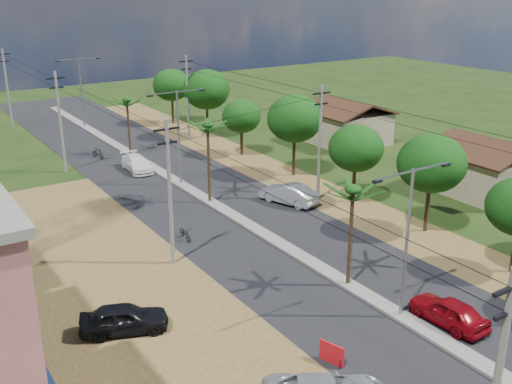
% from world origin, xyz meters
% --- Properties ---
extents(ground, '(160.00, 160.00, 0.00)m').
position_xyz_m(ground, '(0.00, 0.00, 0.00)').
color(ground, black).
rests_on(ground, ground).
extents(road, '(12.00, 110.00, 0.04)m').
position_xyz_m(road, '(0.00, 15.00, 0.02)').
color(road, black).
rests_on(road, ground).
extents(median, '(1.00, 90.00, 0.18)m').
position_xyz_m(median, '(0.00, 18.00, 0.09)').
color(median, '#605E56').
rests_on(median, ground).
extents(dirt_lot_west, '(18.00, 46.00, 0.04)m').
position_xyz_m(dirt_lot_west, '(-15.00, 8.00, 0.02)').
color(dirt_lot_west, brown).
rests_on(dirt_lot_west, ground).
extents(dirt_shoulder_east, '(5.00, 90.00, 0.03)m').
position_xyz_m(dirt_shoulder_east, '(8.50, 15.00, 0.01)').
color(dirt_shoulder_east, brown).
rests_on(dirt_shoulder_east, ground).
extents(house_east_near, '(7.60, 7.50, 4.60)m').
position_xyz_m(house_east_near, '(20.00, 10.00, 2.39)').
color(house_east_near, gray).
rests_on(house_east_near, ground).
extents(house_east_far, '(7.60, 7.50, 4.60)m').
position_xyz_m(house_east_far, '(21.00, 28.00, 2.39)').
color(house_east_far, gray).
rests_on(house_east_far, ground).
extents(tree_east_c, '(4.60, 4.60, 6.83)m').
position_xyz_m(tree_east_c, '(9.70, 7.00, 4.86)').
color(tree_east_c, black).
rests_on(tree_east_c, ground).
extents(tree_east_d, '(4.20, 4.20, 6.13)m').
position_xyz_m(tree_east_d, '(9.40, 14.00, 4.34)').
color(tree_east_d, black).
rests_on(tree_east_d, ground).
extents(tree_east_e, '(4.80, 4.80, 7.14)m').
position_xyz_m(tree_east_e, '(9.60, 22.00, 5.09)').
color(tree_east_e, black).
rests_on(tree_east_e, ground).
extents(tree_east_f, '(3.80, 3.80, 5.52)m').
position_xyz_m(tree_east_f, '(9.20, 30.00, 3.89)').
color(tree_east_f, black).
rests_on(tree_east_f, ground).
extents(tree_east_g, '(5.00, 5.00, 7.38)m').
position_xyz_m(tree_east_g, '(9.80, 38.00, 5.24)').
color(tree_east_g, black).
rests_on(tree_east_g, ground).
extents(tree_east_h, '(4.40, 4.40, 6.52)m').
position_xyz_m(tree_east_h, '(9.50, 46.00, 4.64)').
color(tree_east_h, black).
rests_on(tree_east_h, ground).
extents(palm_median_near, '(2.00, 2.00, 6.15)m').
position_xyz_m(palm_median_near, '(0.00, 4.00, 5.54)').
color(palm_median_near, black).
rests_on(palm_median_near, ground).
extents(palm_median_mid, '(2.00, 2.00, 6.55)m').
position_xyz_m(palm_median_mid, '(0.00, 20.00, 5.90)').
color(palm_median_mid, black).
rests_on(palm_median_mid, ground).
extents(palm_median_far, '(2.00, 2.00, 5.85)m').
position_xyz_m(palm_median_far, '(0.00, 36.00, 5.26)').
color(palm_median_far, black).
rests_on(palm_median_far, ground).
extents(streetlight_near, '(5.10, 0.18, 8.00)m').
position_xyz_m(streetlight_near, '(0.00, 0.00, 4.79)').
color(streetlight_near, gray).
rests_on(streetlight_near, ground).
extents(streetlight_mid, '(5.10, 0.18, 8.00)m').
position_xyz_m(streetlight_mid, '(0.00, 25.00, 4.79)').
color(streetlight_mid, gray).
rests_on(streetlight_mid, ground).
extents(streetlight_far, '(5.10, 0.18, 8.00)m').
position_xyz_m(streetlight_far, '(0.00, 50.00, 4.79)').
color(streetlight_far, gray).
rests_on(streetlight_far, ground).
extents(utility_pole_w_b, '(1.60, 0.24, 9.00)m').
position_xyz_m(utility_pole_w_b, '(-7.00, 12.00, 4.76)').
color(utility_pole_w_b, '#605E56').
rests_on(utility_pole_w_b, ground).
extents(utility_pole_w_c, '(1.60, 0.24, 9.00)m').
position_xyz_m(utility_pole_w_c, '(-7.00, 34.00, 4.76)').
color(utility_pole_w_c, '#605E56').
rests_on(utility_pole_w_c, ground).
extents(utility_pole_w_d, '(1.60, 0.24, 9.00)m').
position_xyz_m(utility_pole_w_d, '(-7.00, 55.00, 4.76)').
color(utility_pole_w_d, '#605E56').
rests_on(utility_pole_w_d, ground).
extents(utility_pole_e_b, '(1.60, 0.24, 9.00)m').
position_xyz_m(utility_pole_e_b, '(7.50, 16.00, 4.76)').
color(utility_pole_e_b, '#605E56').
rests_on(utility_pole_e_b, ground).
extents(utility_pole_e_c, '(1.60, 0.24, 9.00)m').
position_xyz_m(utility_pole_e_c, '(7.50, 38.00, 4.76)').
color(utility_pole_e_c, '#605E56').
rests_on(utility_pole_e_c, ground).
extents(car_red_near, '(1.81, 4.23, 1.42)m').
position_xyz_m(car_red_near, '(1.50, -1.78, 0.71)').
color(car_red_near, maroon).
rests_on(car_red_near, ground).
extents(car_silver_mid, '(3.06, 4.98, 1.55)m').
position_xyz_m(car_silver_mid, '(5.00, 16.48, 0.77)').
color(car_silver_mid, '#9FA3A7').
rests_on(car_silver_mid, ground).
extents(car_white_far, '(2.18, 4.77, 1.35)m').
position_xyz_m(car_white_far, '(-1.50, 30.74, 0.68)').
color(car_white_far, silver).
rests_on(car_white_far, ground).
extents(car_parked_dark, '(4.61, 3.14, 1.46)m').
position_xyz_m(car_parked_dark, '(-12.31, 6.47, 0.73)').
color(car_parked_dark, black).
rests_on(car_parked_dark, ground).
extents(moto_rider_west_a, '(0.74, 1.76, 0.90)m').
position_xyz_m(moto_rider_west_a, '(-4.77, 14.76, 0.45)').
color(moto_rider_west_a, black).
rests_on(moto_rider_west_a, ground).
extents(moto_rider_west_b, '(0.98, 1.70, 0.99)m').
position_xyz_m(moto_rider_west_b, '(-3.07, 36.66, 0.49)').
color(moto_rider_west_b, black).
rests_on(moto_rider_west_b, ground).
extents(roadside_sign, '(0.45, 1.23, 1.05)m').
position_xyz_m(roadside_sign, '(-5.50, -1.09, 0.52)').
color(roadside_sign, '#AF1018').
rests_on(roadside_sign, ground).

